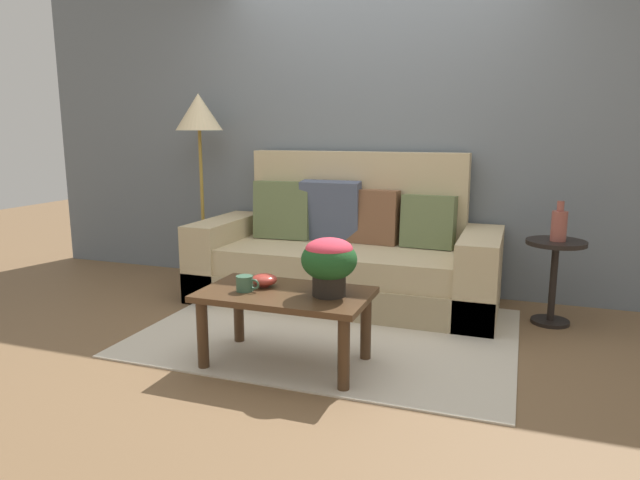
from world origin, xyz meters
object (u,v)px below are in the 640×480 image
at_px(floor_lamp, 199,125).
at_px(potted_plant, 329,260).
at_px(couch, 345,257).
at_px(side_table, 554,267).
at_px(coffee_mug, 245,283).
at_px(coffee_table, 285,304).
at_px(table_vase, 559,225).
at_px(snack_bowl, 264,280).

bearing_deg(floor_lamp, potted_plant, -41.16).
height_order(couch, side_table, couch).
xyz_separation_m(potted_plant, coffee_mug, (-0.47, -0.08, -0.15)).
bearing_deg(couch, coffee_mug, -96.28).
relative_size(potted_plant, coffee_mug, 2.32).
distance_m(coffee_table, potted_plant, 0.37).
distance_m(coffee_table, table_vase, 1.93).
distance_m(coffee_table, coffee_mug, 0.25).
xyz_separation_m(coffee_table, floor_lamp, (-1.40, 1.45, 0.99)).
bearing_deg(floor_lamp, side_table, -4.14).
bearing_deg(couch, coffee_table, -87.36).
bearing_deg(couch, floor_lamp, 174.04).
relative_size(couch, floor_lamp, 1.43).
distance_m(side_table, floor_lamp, 3.00).
distance_m(couch, coffee_table, 1.32).
xyz_separation_m(potted_plant, snack_bowl, (-0.41, 0.04, -0.16)).
bearing_deg(table_vase, floor_lamp, 175.54).
xyz_separation_m(floor_lamp, potted_plant, (1.65, -1.44, -0.72)).
height_order(floor_lamp, snack_bowl, floor_lamp).
distance_m(coffee_table, floor_lamp, 2.25).
height_order(couch, snack_bowl, couch).
height_order(couch, coffee_mug, couch).
xyz_separation_m(floor_lamp, coffee_mug, (1.19, -1.52, -0.87)).
relative_size(side_table, potted_plant, 1.84).
height_order(side_table, coffee_mug, side_table).
relative_size(snack_bowl, table_vase, 0.56).
bearing_deg(table_vase, snack_bowl, -143.61).
bearing_deg(couch, potted_plant, -76.47).
height_order(floor_lamp, potted_plant, floor_lamp).
bearing_deg(floor_lamp, coffee_table, -46.10).
relative_size(potted_plant, table_vase, 1.18).
bearing_deg(snack_bowl, coffee_table, -19.32).
height_order(snack_bowl, table_vase, table_vase).
height_order(potted_plant, snack_bowl, potted_plant).
relative_size(coffee_table, side_table, 1.62).
height_order(floor_lamp, table_vase, floor_lamp).
relative_size(floor_lamp, snack_bowl, 10.81).
distance_m(side_table, coffee_mug, 2.11).
bearing_deg(table_vase, coffee_table, -139.56).
height_order(side_table, table_vase, table_vase).
height_order(side_table, snack_bowl, side_table).
distance_m(potted_plant, coffee_mug, 0.50).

